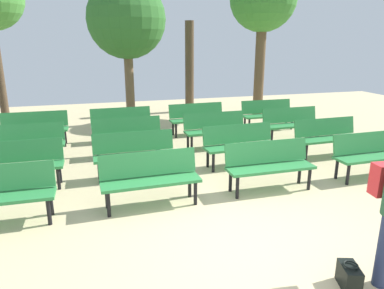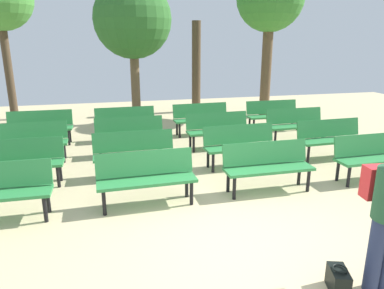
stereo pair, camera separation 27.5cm
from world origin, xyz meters
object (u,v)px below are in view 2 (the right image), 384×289
at_px(tree_0, 133,20).
at_px(bench_r1_c3, 331,136).
at_px(bench_r3_c1, 125,121).
at_px(bench_r3_c2, 201,117).
at_px(bench_r0_c1, 146,175).
at_px(bench_r3_c3, 273,113).
at_px(bench_r1_c1, 134,151).
at_px(bench_r2_c3, 296,123).
at_px(bench_r2_c1, 130,133).
at_px(bench_r1_c2, 240,143).
at_px(bench_r2_c0, 29,140).
at_px(handbag, 338,280).
at_px(bench_r0_c2, 267,164).
at_px(bench_r1_c0, 18,160).
at_px(tree_1, 196,67).
at_px(bench_r0_c3, 374,154).
at_px(bench_r3_c0, 40,126).
at_px(bench_r2_c2, 218,128).

bearing_deg(tree_0, bench_r1_c3, -50.79).
height_order(bench_r3_c1, bench_r3_c2, same).
distance_m(bench_r0_c1, bench_r3_c3, 6.02).
bearing_deg(bench_r3_c1, tree_0, 76.05).
bearing_deg(bench_r1_c1, bench_r2_c3, 18.37).
bearing_deg(bench_r2_c1, bench_r1_c2, -32.35).
distance_m(bench_r1_c3, bench_r2_c0, 6.76).
bearing_deg(handbag, bench_r0_c2, 81.13).
distance_m(bench_r1_c0, bench_r3_c1, 3.53).
xyz_separation_m(bench_r0_c1, tree_1, (2.80, 7.63, 1.14)).
distance_m(bench_r2_c3, handbag, 6.12).
relative_size(bench_r1_c0, bench_r1_c3, 1.00).
bearing_deg(handbag, bench_r2_c0, 126.50).
bearing_deg(bench_r1_c0, bench_r2_c1, 35.50).
distance_m(bench_r0_c3, tree_0, 7.87).
relative_size(bench_r1_c3, bench_r3_c0, 1.00).
xyz_separation_m(bench_r0_c1, bench_r0_c2, (2.17, 0.05, 0.00)).
bearing_deg(bench_r3_c1, bench_r2_c1, -90.40).
bearing_deg(bench_r2_c0, bench_r0_c3, -23.09).
bearing_deg(bench_r2_c2, bench_r3_c0, 161.78).
xyz_separation_m(bench_r0_c3, bench_r2_c3, (-0.08, 2.82, 0.00)).
distance_m(bench_r0_c1, tree_0, 6.86).
bearing_deg(bench_r0_c3, bench_r2_c2, 127.98).
xyz_separation_m(bench_r3_c0, tree_0, (2.66, 2.13, 2.71)).
distance_m(tree_0, tree_1, 3.15).
distance_m(bench_r3_c0, bench_r3_c2, 4.32).
bearing_deg(bench_r3_c2, bench_r0_c1, -118.04).
height_order(bench_r0_c2, bench_r2_c0, same).
bearing_deg(bench_r2_c2, handbag, -95.42).
xyz_separation_m(bench_r0_c2, bench_r2_c2, (-0.03, 2.79, 0.00)).
bearing_deg(handbag, tree_1, 84.14).
bearing_deg(handbag, bench_r1_c1, 114.21).
distance_m(bench_r1_c2, bench_r3_c1, 3.54).
xyz_separation_m(bench_r2_c3, bench_r3_c0, (-6.56, 1.28, 0.00)).
distance_m(bench_r0_c1, bench_r2_c0, 3.55).
xyz_separation_m(bench_r2_c2, handbag, (-0.39, -5.49, -0.37)).
xyz_separation_m(bench_r1_c1, tree_1, (2.87, 6.24, 1.14)).
height_order(bench_r1_c2, bench_r1_c3, same).
xyz_separation_m(bench_r1_c3, tree_1, (-1.58, 6.20, 1.14)).
distance_m(bench_r1_c1, bench_r2_c0, 2.56).
bearing_deg(bench_r3_c0, bench_r2_c2, -16.20).
bearing_deg(tree_1, handbag, -95.86).
height_order(bench_r1_c3, bench_r3_c1, same).
bearing_deg(bench_r1_c1, bench_r3_c1, 89.53).
relative_size(bench_r0_c2, tree_0, 0.36).
bearing_deg(tree_1, bench_r0_c1, -110.13).
xyz_separation_m(bench_r0_c3, bench_r3_c3, (-0.09, 4.14, 0.00)).
bearing_deg(bench_r1_c0, bench_r2_c0, 92.67).
bearing_deg(tree_0, bench_r2_c2, -63.60).
height_order(bench_r0_c1, tree_1, tree_1).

